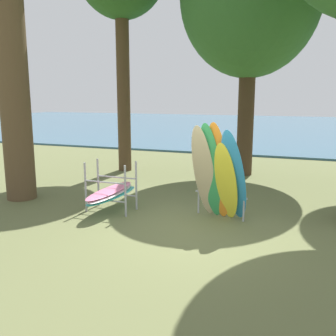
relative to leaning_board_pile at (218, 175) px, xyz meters
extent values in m
plane|color=#60663D|center=(-0.34, -0.78, -1.08)|extent=(80.00, 80.00, 0.00)
cube|color=#38607A|center=(-0.34, 27.69, -1.03)|extent=(80.00, 36.00, 0.10)
cylinder|color=brown|center=(-5.63, -0.04, 2.58)|extent=(0.80, 0.80, 7.32)
cylinder|color=#4C3823|center=(-4.75, 4.64, 2.13)|extent=(0.49, 0.49, 6.43)
cylinder|color=#42301E|center=(-0.30, 5.46, 1.26)|extent=(0.58, 0.58, 4.69)
ellipsoid|color=#C6B289|center=(-0.35, 0.04, 0.03)|extent=(0.67, 0.92, 2.23)
ellipsoid|color=#339E56|center=(-0.17, 0.02, 0.06)|extent=(0.67, 0.84, 2.28)
ellipsoid|color=orange|center=(0.01, -0.01, 0.07)|extent=(0.66, 0.80, 2.30)
ellipsoid|color=yellow|center=(0.19, -0.03, -0.14)|extent=(0.67, 0.80, 1.87)
ellipsoid|color=#2D8ED1|center=(0.37, -0.05, 0.00)|extent=(0.72, 1.01, 2.17)
cylinder|color=#9EA0A5|center=(-0.57, 0.39, -0.81)|extent=(0.04, 0.04, 0.55)
cylinder|color=#9EA0A5|center=(0.58, 0.15, -0.81)|extent=(0.04, 0.04, 0.55)
cylinder|color=#9EA0A5|center=(0.01, 0.27, -0.53)|extent=(1.31, 0.32, 0.04)
cylinder|color=#9EA0A5|center=(-3.22, -0.49, -0.46)|extent=(0.05, 0.05, 1.25)
cylinder|color=#9EA0A5|center=(-2.12, -0.49, -0.46)|extent=(0.05, 0.05, 1.25)
cylinder|color=#9EA0A5|center=(-3.22, 0.11, -0.46)|extent=(0.05, 0.05, 1.25)
cylinder|color=#9EA0A5|center=(-2.12, 0.11, -0.46)|extent=(0.05, 0.05, 1.25)
cylinder|color=#9EA0A5|center=(-2.67, -0.49, -0.73)|extent=(1.10, 0.04, 0.04)
cylinder|color=#9EA0A5|center=(-2.67, -0.49, -0.28)|extent=(1.10, 0.04, 0.04)
cylinder|color=#9EA0A5|center=(-2.67, 0.11, -0.73)|extent=(1.10, 0.04, 0.04)
cylinder|color=#9EA0A5|center=(-2.67, 0.11, -0.28)|extent=(1.10, 0.04, 0.04)
ellipsoid|color=#38B2AD|center=(-2.65, -0.19, -0.68)|extent=(0.62, 2.13, 0.06)
ellipsoid|color=white|center=(-2.67, -0.19, -0.62)|extent=(0.54, 2.11, 0.06)
ellipsoid|color=pink|center=(-2.71, -0.19, -0.56)|extent=(0.51, 2.10, 0.06)
camera|label=1|loc=(1.87, -8.24, 1.78)|focal=40.29mm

